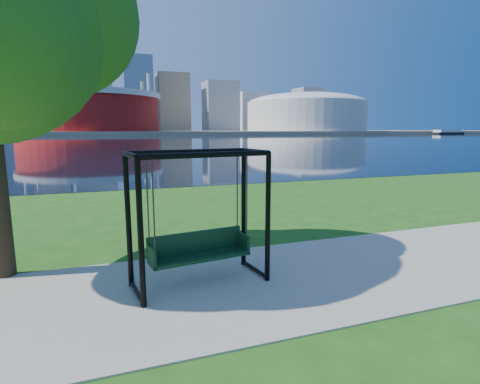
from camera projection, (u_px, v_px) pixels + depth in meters
name	position (u px, v px, depth m)	size (l,w,h in m)	color
ground	(227.00, 276.00, 7.54)	(900.00, 900.00, 0.00)	#1E5114
path	(235.00, 285.00, 7.07)	(120.00, 4.00, 0.03)	#9E937F
river	(113.00, 140.00, 102.24)	(900.00, 180.00, 0.02)	black
far_bank	(107.00, 132.00, 291.48)	(900.00, 228.00, 2.00)	#937F60
stadium	(89.00, 110.00, 220.05)	(83.00, 83.00, 32.00)	maroon
arena	(306.00, 111.00, 268.04)	(84.00, 84.00, 26.56)	beige
skyline	(99.00, 88.00, 296.74)	(392.00, 66.00, 96.50)	gray
swing	(199.00, 221.00, 6.99)	(2.61, 1.40, 2.55)	black
barge	(447.00, 132.00, 253.26)	(28.42, 11.72, 2.76)	black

